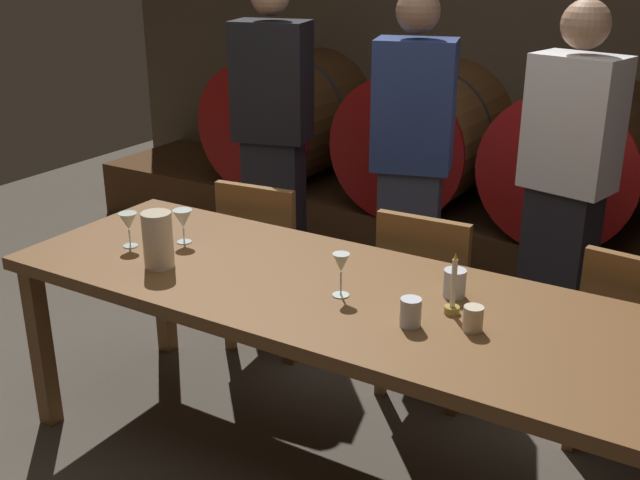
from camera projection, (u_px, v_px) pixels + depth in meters
The scene contains 21 objects.
ground_plane at pixel (307, 444), 3.17m from camera, with size 8.20×8.20×0.00m, color #4C443A.
back_wall at pixel (535, 36), 4.80m from camera, with size 6.31×0.24×2.74m, color brown.
barrel_shelf at pixel (489, 241), 4.79m from camera, with size 5.68×0.90×0.38m, color #4C2D16.
wine_barrel_far_left at pixel (290, 117), 5.27m from camera, with size 0.85×0.93×0.85m.
wine_barrel_center_left at pixel (427, 136), 4.79m from camera, with size 0.85×0.93×0.85m.
wine_barrel_center_right at pixel (577, 156), 4.34m from camera, with size 0.85×0.93×0.85m.
dining_table at pixel (358, 311), 2.75m from camera, with size 2.71×0.86×0.76m.
chair_left at pixel (268, 258), 3.75m from camera, with size 0.44×0.44×0.88m.
chair_center at pixel (429, 296), 3.35m from camera, with size 0.42×0.42×0.88m.
chair_right at pixel (636, 346), 2.94m from camera, with size 0.44×0.44×0.88m.
guest_far_left at pixel (273, 147), 4.09m from camera, with size 0.43×0.33×1.76m.
guest_center_left at pixel (411, 166), 3.82m from camera, with size 0.43×0.34×1.72m.
guest_center_right at pixel (566, 190), 3.48m from camera, with size 0.42×0.32×1.70m.
candle_center at pixel (453, 296), 2.56m from camera, with size 0.05×0.05×0.22m.
pitcher at pixel (158, 240), 2.91m from camera, with size 0.11×0.11×0.22m.
wine_glass_left at pixel (128, 222), 3.11m from camera, with size 0.07×0.07×0.14m.
wine_glass_center at pixel (183, 219), 3.15m from camera, with size 0.08×0.08×0.14m.
wine_glass_right at pixel (341, 265), 2.67m from camera, with size 0.06×0.06×0.16m.
cup_left at pixel (411, 312), 2.48m from camera, with size 0.07×0.07×0.10m, color silver.
cup_center at pixel (455, 283), 2.69m from camera, with size 0.08×0.08×0.10m, color silver.
cup_right at pixel (473, 319), 2.46m from camera, with size 0.06×0.06×0.08m, color beige.
Camera 1 is at (1.42, -2.24, 1.93)m, focal length 43.57 mm.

